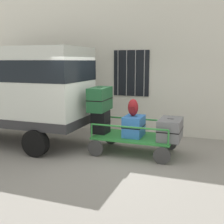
% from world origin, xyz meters
% --- Properties ---
extents(ground_plane, '(40.00, 40.00, 0.00)m').
position_xyz_m(ground_plane, '(0.00, 0.00, 0.00)').
color(ground_plane, gray).
extents(building_wall, '(12.00, 0.38, 5.00)m').
position_xyz_m(building_wall, '(-0.00, 2.72, 2.50)').
color(building_wall, silver).
rests_on(building_wall, ground).
extents(van, '(4.95, 1.95, 2.77)m').
position_xyz_m(van, '(-3.39, 0.22, 1.70)').
color(van, silver).
rests_on(van, ground).
extents(luggage_cart, '(2.12, 1.20, 0.46)m').
position_xyz_m(luggage_cart, '(0.44, 0.43, 0.38)').
color(luggage_cart, '#2D8438').
rests_on(luggage_cart, ground).
extents(cart_railing, '(2.00, 1.07, 0.37)m').
position_xyz_m(cart_railing, '(0.44, 0.43, 0.77)').
color(cart_railing, '#2D8438').
rests_on(cart_railing, luggage_cart).
extents(suitcase_left_bottom, '(0.44, 0.45, 0.63)m').
position_xyz_m(suitcase_left_bottom, '(-0.49, 0.43, 0.77)').
color(suitcase_left_bottom, black).
rests_on(suitcase_left_bottom, luggage_cart).
extents(suitcase_left_middle, '(0.47, 0.92, 0.63)m').
position_xyz_m(suitcase_left_middle, '(-0.49, 0.40, 1.40)').
color(suitcase_left_middle, '#194C28').
rests_on(suitcase_left_middle, suitcase_left_bottom).
extents(suitcase_midleft_bottom, '(0.49, 0.66, 0.54)m').
position_xyz_m(suitcase_midleft_bottom, '(0.44, 0.43, 0.73)').
color(suitcase_midleft_bottom, '#3372C6').
rests_on(suitcase_midleft_bottom, luggage_cart).
extents(suitcase_center_bottom, '(0.56, 0.90, 0.52)m').
position_xyz_m(suitcase_center_bottom, '(1.38, 0.46, 0.72)').
color(suitcase_center_bottom, slate).
rests_on(suitcase_center_bottom, luggage_cart).
extents(backpack, '(0.27, 0.22, 0.44)m').
position_xyz_m(backpack, '(0.42, 0.42, 1.22)').
color(backpack, maroon).
rests_on(backpack, suitcase_midleft_bottom).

